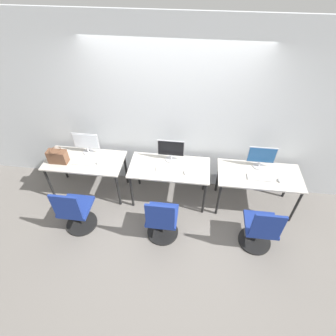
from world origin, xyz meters
name	(u,v)px	position (x,y,z in m)	size (l,w,h in m)	color
ground_plane	(167,211)	(0.00, 0.00, 0.00)	(20.00, 20.00, 0.00)	slate
wall_back	(173,115)	(0.00, 0.75, 1.40)	(12.00, 0.05, 2.80)	silver
desk_left	(85,163)	(-1.40, 0.31, 0.64)	(1.27, 0.62, 0.71)	#BCB7AD
monitor_left	(86,143)	(-1.40, 0.51, 0.91)	(0.43, 0.17, 0.38)	#B2B2B7
keyboard_left	(83,162)	(-1.40, 0.25, 0.72)	(0.40, 0.14, 0.02)	silver
mouse_left	(98,162)	(-1.15, 0.26, 0.73)	(0.06, 0.09, 0.03)	silver
office_chair_left	(76,212)	(-1.32, -0.48, 0.37)	(0.48, 0.48, 0.89)	black
desk_center	(169,171)	(0.00, 0.31, 0.64)	(1.27, 0.62, 0.71)	#BCB7AD
monitor_center	(171,150)	(0.00, 0.50, 0.91)	(0.43, 0.17, 0.38)	#B2B2B7
keyboard_center	(169,170)	(0.00, 0.23, 0.72)	(0.40, 0.14, 0.02)	silver
mouse_center	(186,172)	(0.26, 0.20, 0.73)	(0.06, 0.09, 0.03)	silver
office_chair_center	(162,221)	(-0.01, -0.48, 0.37)	(0.48, 0.48, 0.89)	black
desk_right	(259,178)	(1.40, 0.31, 0.64)	(1.27, 0.62, 0.71)	#BCB7AD
monitor_right	(261,157)	(1.40, 0.50, 0.91)	(0.43, 0.17, 0.38)	#B2B2B7
keyboard_right	(261,178)	(1.40, 0.23, 0.72)	(0.40, 0.14, 0.02)	silver
mouse_right	(280,180)	(1.67, 0.21, 0.73)	(0.06, 0.09, 0.03)	silver
office_chair_right	(260,230)	(1.38, -0.47, 0.37)	(0.48, 0.48, 0.89)	black
handbag	(58,156)	(-1.78, 0.22, 0.83)	(0.30, 0.18, 0.25)	brown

